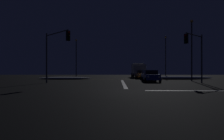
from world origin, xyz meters
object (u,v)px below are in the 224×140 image
at_px(traffic_signal_ne, 195,48).
at_px(sedan_white, 148,75).
at_px(streetlamp_right_far, 166,54).
at_px(streetlamp_left_far, 76,55).
at_px(streetlamp_right_near, 192,46).
at_px(sedan_orange, 141,74).
at_px(traffic_signal_nw, 55,47).
at_px(box_truck, 138,70).
at_px(sedan_blue, 151,76).

bearing_deg(traffic_signal_ne, sedan_white, 114.18).
height_order(streetlamp_right_far, streetlamp_left_far, streetlamp_right_far).
bearing_deg(streetlamp_right_near, sedan_white, 156.93).
bearing_deg(streetlamp_left_far, sedan_orange, -30.41).
bearing_deg(sedan_orange, streetlamp_right_far, 51.69).
distance_m(traffic_signal_nw, streetlamp_right_far, 28.96).
height_order(box_truck, streetlamp_left_far, streetlamp_left_far).
relative_size(streetlamp_right_far, streetlamp_left_far, 1.07).
distance_m(sedan_white, streetlamp_right_far, 15.40).
height_order(sedan_white, sedan_orange, same).
relative_size(sedan_white, traffic_signal_nw, 0.71).
distance_m(streetlamp_right_near, streetlamp_left_far, 25.73).
bearing_deg(streetlamp_right_near, sedan_blue, -156.25).
bearing_deg(sedan_white, sedan_orange, 94.64).
bearing_deg(streetlamp_right_near, traffic_signal_ne, -106.68).
bearing_deg(streetlamp_right_far, traffic_signal_nw, -128.27).
height_order(box_truck, traffic_signal_nw, traffic_signal_nw).
height_order(sedan_orange, streetlamp_right_far, streetlamp_right_far).
bearing_deg(sedan_white, sedan_blue, -94.73).
relative_size(sedan_blue, box_truck, 0.52).
relative_size(sedan_white, box_truck, 0.52).
bearing_deg(traffic_signal_ne, sedan_orange, 107.27).
height_order(sedan_blue, streetlamp_left_far, streetlamp_left_far).
bearing_deg(sedan_orange, streetlamp_right_near, -51.13).
height_order(traffic_signal_nw, streetlamp_left_far, streetlamp_left_far).
bearing_deg(sedan_orange, traffic_signal_ne, -72.73).
bearing_deg(sedan_white, box_truck, 91.46).
relative_size(traffic_signal_ne, streetlamp_right_far, 0.63).
distance_m(sedan_white, traffic_signal_ne, 10.33).
relative_size(sedan_white, streetlamp_left_far, 0.50).
bearing_deg(sedan_white, streetlamp_left_far, 136.53).
bearing_deg(sedan_blue, streetlamp_right_far, 71.25).
bearing_deg(sedan_orange, traffic_signal_nw, -128.25).
xyz_separation_m(sedan_blue, sedan_orange, (0.00, 10.73, 0.00)).
bearing_deg(sedan_blue, box_truck, 89.61).
bearing_deg(traffic_signal_ne, streetlamp_right_near, 73.32).
height_order(sedan_orange, streetlamp_left_far, streetlamp_left_far).
bearing_deg(streetlamp_left_far, traffic_signal_nw, -84.41).
bearing_deg(streetlamp_right_far, streetlamp_left_far, -180.00).
xyz_separation_m(streetlamp_right_near, streetlamp_left_far, (-20.15, 16.00, -0.13)).
bearing_deg(sedan_blue, traffic_signal_nw, -161.27).
xyz_separation_m(box_truck, streetlamp_right_near, (6.27, -15.14, 3.44)).
xyz_separation_m(traffic_signal_ne, streetlamp_right_far, (1.92, 22.42, 1.30)).
distance_m(traffic_signal_nw, streetlamp_right_near, 19.17).
distance_m(sedan_white, sedan_orange, 5.41).
relative_size(traffic_signal_nw, traffic_signal_ne, 1.04).
height_order(traffic_signal_ne, streetlamp_left_far, streetlamp_left_far).
height_order(sedan_white, streetlamp_left_far, streetlamp_left_far).
bearing_deg(box_truck, traffic_signal_nw, -118.08).
relative_size(box_truck, traffic_signal_ne, 1.42).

